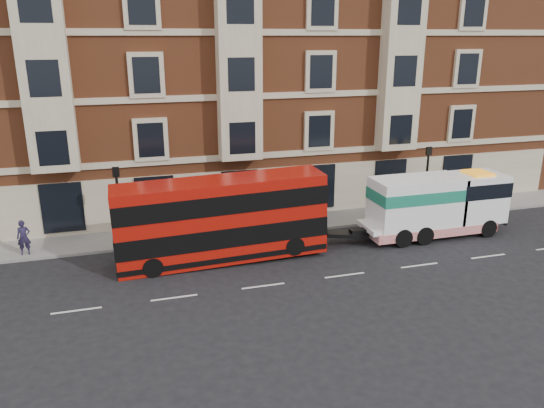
# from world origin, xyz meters

# --- Properties ---
(ground) EXTENTS (120.00, 120.00, 0.00)m
(ground) POSITION_xyz_m (0.00, 0.00, 0.00)
(ground) COLOR black
(ground) RESTS_ON ground
(sidewalk) EXTENTS (90.00, 3.00, 0.15)m
(sidewalk) POSITION_xyz_m (0.00, 7.50, 0.07)
(sidewalk) COLOR slate
(sidewalk) RESTS_ON ground
(victorian_terrace) EXTENTS (45.00, 12.00, 20.40)m
(victorian_terrace) POSITION_xyz_m (0.50, 15.00, 10.07)
(victorian_terrace) COLOR brown
(victorian_terrace) RESTS_ON ground
(lamp_post_west) EXTENTS (0.35, 0.15, 4.35)m
(lamp_post_west) POSITION_xyz_m (-6.00, 6.20, 2.68)
(lamp_post_west) COLOR black
(lamp_post_west) RESTS_ON sidewalk
(lamp_post_east) EXTENTS (0.35, 0.15, 4.35)m
(lamp_post_east) POSITION_xyz_m (12.00, 6.20, 2.68)
(lamp_post_east) COLOR black
(lamp_post_east) RESTS_ON sidewalk
(double_decker_bus) EXTENTS (10.36, 2.38, 4.19)m
(double_decker_bus) POSITION_xyz_m (-1.19, 3.45, 2.22)
(double_decker_bus) COLOR #AA1109
(double_decker_bus) RESTS_ON ground
(tow_truck) EXTENTS (8.29, 2.45, 3.45)m
(tow_truck) POSITION_xyz_m (10.86, 3.45, 1.83)
(tow_truck) COLOR white
(tow_truck) RESTS_ON ground
(pedestrian) EXTENTS (0.69, 0.48, 1.81)m
(pedestrian) POSITION_xyz_m (-10.77, 6.63, 1.06)
(pedestrian) COLOR #221C38
(pedestrian) RESTS_ON sidewalk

